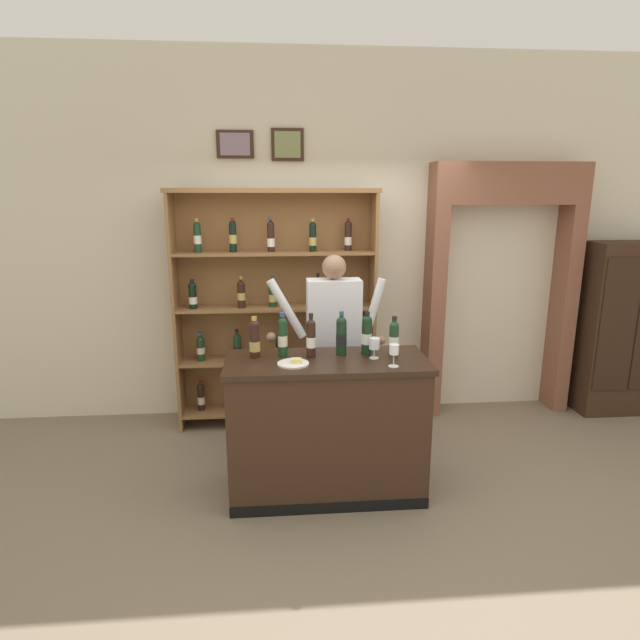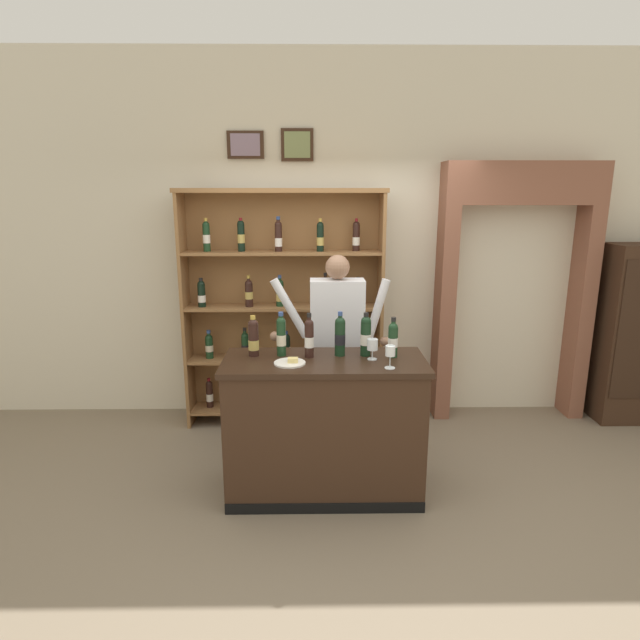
{
  "view_description": "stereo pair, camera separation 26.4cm",
  "coord_description": "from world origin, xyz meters",
  "px_view_note": "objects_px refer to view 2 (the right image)",
  "views": [
    {
      "loc": [
        -0.49,
        -3.52,
        2.18
      ],
      "look_at": [
        -0.17,
        0.25,
        1.26
      ],
      "focal_mm": 29.38,
      "sensor_mm": 36.0,
      "label": 1
    },
    {
      "loc": [
        -0.23,
        -3.54,
        2.18
      ],
      "look_at": [
        -0.17,
        0.25,
        1.26
      ],
      "focal_mm": 29.38,
      "sensor_mm": 36.0,
      "label": 2
    }
  ],
  "objects_px": {
    "shopkeeper": "(337,333)",
    "cheese_plate": "(290,362)",
    "tasting_bottle_bianco": "(309,337)",
    "tasting_bottle_prosecco": "(393,339)",
    "wine_glass_right": "(390,353)",
    "wine_glass_center": "(372,345)",
    "tasting_bottle_grappa": "(253,337)",
    "tasting_bottle_vin_santo": "(366,335)",
    "tasting_counter": "(324,427)",
    "wine_shelf": "(283,304)",
    "tasting_bottle_super_tuscan": "(281,335)",
    "tasting_bottle_chianti": "(340,335)"
  },
  "relations": [
    {
      "from": "wine_shelf",
      "to": "tasting_bottle_prosecco",
      "type": "xyz_separation_m",
      "value": [
        0.85,
        -1.22,
        0.0
      ]
    },
    {
      "from": "tasting_bottle_bianco",
      "to": "cheese_plate",
      "type": "bearing_deg",
      "value": -129.83
    },
    {
      "from": "tasting_bottle_chianti",
      "to": "tasting_bottle_prosecco",
      "type": "xyz_separation_m",
      "value": [
        0.38,
        -0.04,
        -0.02
      ]
    },
    {
      "from": "wine_glass_right",
      "to": "wine_glass_center",
      "type": "bearing_deg",
      "value": 116.37
    },
    {
      "from": "tasting_bottle_prosecco",
      "to": "wine_glass_right",
      "type": "distance_m",
      "value": 0.26
    },
    {
      "from": "tasting_bottle_grappa",
      "to": "tasting_bottle_chianti",
      "type": "relative_size",
      "value": 0.92
    },
    {
      "from": "tasting_counter",
      "to": "wine_glass_center",
      "type": "xyz_separation_m",
      "value": [
        0.34,
        0.0,
        0.62
      ]
    },
    {
      "from": "tasting_bottle_bianco",
      "to": "wine_glass_right",
      "type": "height_order",
      "value": "tasting_bottle_bianco"
    },
    {
      "from": "cheese_plate",
      "to": "wine_glass_center",
      "type": "bearing_deg",
      "value": 9.1
    },
    {
      "from": "tasting_bottle_chianti",
      "to": "wine_glass_center",
      "type": "distance_m",
      "value": 0.25
    },
    {
      "from": "tasting_counter",
      "to": "wine_glass_right",
      "type": "relative_size",
      "value": 9.1
    },
    {
      "from": "wine_shelf",
      "to": "shopkeeper",
      "type": "height_order",
      "value": "wine_shelf"
    },
    {
      "from": "tasting_bottle_prosecco",
      "to": "wine_glass_right",
      "type": "height_order",
      "value": "tasting_bottle_prosecco"
    },
    {
      "from": "tasting_bottle_grappa",
      "to": "tasting_counter",
      "type": "bearing_deg",
      "value": -11.42
    },
    {
      "from": "wine_shelf",
      "to": "wine_glass_right",
      "type": "xyz_separation_m",
      "value": [
        0.79,
        -1.47,
        -0.02
      ]
    },
    {
      "from": "wine_shelf",
      "to": "wine_glass_right",
      "type": "relative_size",
      "value": 14.03
    },
    {
      "from": "tasting_bottle_prosecco",
      "to": "tasting_bottle_vin_santo",
      "type": "bearing_deg",
      "value": 169.29
    },
    {
      "from": "tasting_bottle_grappa",
      "to": "tasting_bottle_bianco",
      "type": "height_order",
      "value": "tasting_bottle_bianco"
    },
    {
      "from": "tasting_bottle_super_tuscan",
      "to": "tasting_bottle_bianco",
      "type": "distance_m",
      "value": 0.21
    },
    {
      "from": "wine_glass_center",
      "to": "cheese_plate",
      "type": "height_order",
      "value": "wine_glass_center"
    },
    {
      "from": "tasting_bottle_bianco",
      "to": "tasting_bottle_prosecco",
      "type": "height_order",
      "value": "tasting_bottle_bianco"
    },
    {
      "from": "wine_shelf",
      "to": "tasting_bottle_prosecco",
      "type": "bearing_deg",
      "value": -55.11
    },
    {
      "from": "tasting_bottle_bianco",
      "to": "tasting_bottle_prosecco",
      "type": "relative_size",
      "value": 1.11
    },
    {
      "from": "tasting_bottle_super_tuscan",
      "to": "wine_glass_center",
      "type": "bearing_deg",
      "value": -8.95
    },
    {
      "from": "tasting_bottle_bianco",
      "to": "tasting_bottle_grappa",
      "type": "bearing_deg",
      "value": 175.1
    },
    {
      "from": "tasting_bottle_prosecco",
      "to": "tasting_counter",
      "type": "bearing_deg",
      "value": -172.72
    },
    {
      "from": "shopkeeper",
      "to": "tasting_bottle_bianco",
      "type": "bearing_deg",
      "value": -111.34
    },
    {
      "from": "tasting_bottle_chianti",
      "to": "tasting_bottle_vin_santo",
      "type": "height_order",
      "value": "tasting_bottle_chianti"
    },
    {
      "from": "wine_shelf",
      "to": "tasting_bottle_bianco",
      "type": "height_order",
      "value": "wine_shelf"
    },
    {
      "from": "tasting_bottle_grappa",
      "to": "tasting_bottle_vin_santo",
      "type": "bearing_deg",
      "value": -0.28
    },
    {
      "from": "shopkeeper",
      "to": "tasting_bottle_vin_santo",
      "type": "relative_size",
      "value": 5.34
    },
    {
      "from": "shopkeeper",
      "to": "tasting_bottle_vin_santo",
      "type": "distance_m",
      "value": 0.59
    },
    {
      "from": "cheese_plate",
      "to": "tasting_counter",
      "type": "bearing_deg",
      "value": 20.29
    },
    {
      "from": "shopkeeper",
      "to": "cheese_plate",
      "type": "xyz_separation_m",
      "value": [
        -0.35,
        -0.73,
        -0.01
      ]
    },
    {
      "from": "tasting_bottle_grappa",
      "to": "wine_glass_center",
      "type": "relative_size",
      "value": 1.99
    },
    {
      "from": "wine_shelf",
      "to": "tasting_bottle_super_tuscan",
      "type": "xyz_separation_m",
      "value": [
        0.05,
        -1.18,
        0.02
      ]
    },
    {
      "from": "tasting_bottle_bianco",
      "to": "tasting_bottle_chianti",
      "type": "height_order",
      "value": "tasting_bottle_chianti"
    },
    {
      "from": "wine_shelf",
      "to": "tasting_bottle_super_tuscan",
      "type": "distance_m",
      "value": 1.18
    },
    {
      "from": "tasting_bottle_vin_santo",
      "to": "wine_glass_right",
      "type": "height_order",
      "value": "tasting_bottle_vin_santo"
    },
    {
      "from": "tasting_bottle_grappa",
      "to": "tasting_bottle_prosecco",
      "type": "height_order",
      "value": "tasting_bottle_grappa"
    },
    {
      "from": "tasting_bottle_bianco",
      "to": "cheese_plate",
      "type": "relative_size",
      "value": 1.48
    },
    {
      "from": "tasting_bottle_bianco",
      "to": "shopkeeper",
      "type": "bearing_deg",
      "value": 68.66
    },
    {
      "from": "wine_shelf",
      "to": "tasting_bottle_prosecco",
      "type": "height_order",
      "value": "wine_shelf"
    },
    {
      "from": "tasting_counter",
      "to": "wine_glass_center",
      "type": "bearing_deg",
      "value": 0.72
    },
    {
      "from": "wine_glass_right",
      "to": "tasting_bottle_chianti",
      "type": "bearing_deg",
      "value": 137.54
    },
    {
      "from": "wine_shelf",
      "to": "tasting_bottle_vin_santo",
      "type": "height_order",
      "value": "wine_shelf"
    },
    {
      "from": "tasting_bottle_grappa",
      "to": "tasting_bottle_vin_santo",
      "type": "distance_m",
      "value": 0.81
    },
    {
      "from": "tasting_bottle_super_tuscan",
      "to": "tasting_bottle_bianco",
      "type": "height_order",
      "value": "same"
    },
    {
      "from": "tasting_bottle_bianco",
      "to": "tasting_counter",
      "type": "bearing_deg",
      "value": -32.45
    },
    {
      "from": "tasting_bottle_super_tuscan",
      "to": "tasting_bottle_bianco",
      "type": "bearing_deg",
      "value": -10.58
    }
  ]
}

